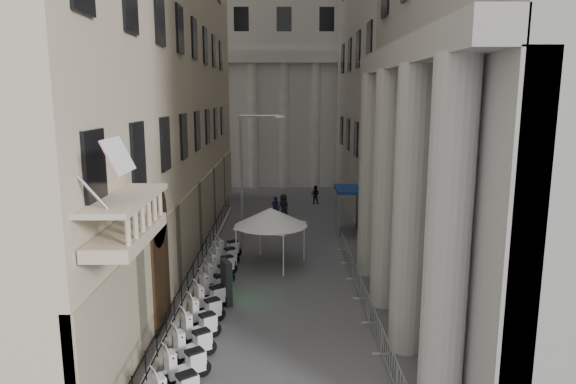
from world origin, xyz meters
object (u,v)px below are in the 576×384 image
Objects in this scene: street_lamp at (246,170)px; pedestrian_b at (315,195)px; pedestrian_a at (275,207)px; info_kiosk at (227,282)px; security_tent at (263,214)px.

pedestrian_b is at bearing 66.69° from street_lamp.
street_lamp is at bearing 85.74° from pedestrian_b.
pedestrian_b is at bearing -137.41° from pedestrian_a.
info_kiosk is (-0.31, -8.55, -3.68)m from street_lamp.
info_kiosk is 1.21× the size of pedestrian_a.
security_tent reaches higher than info_kiosk.
street_lamp is 5.09× the size of pedestrian_b.
pedestrian_a reaches higher than pedestrian_b.
security_tent is 0.49× the size of street_lamp.
security_tent is at bearing -70.57° from street_lamp.
pedestrian_a is 6.04m from pedestrian_b.
street_lamp is 4.88× the size of pedestrian_a.
info_kiosk reaches higher than pedestrian_a.
street_lamp reaches higher than pedestrian_b.
pedestrian_a is at bearing 74.00° from pedestrian_b.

